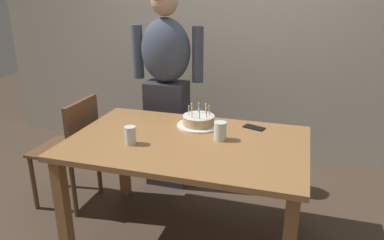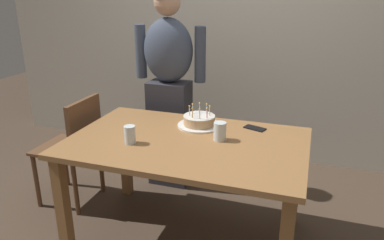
{
  "view_description": "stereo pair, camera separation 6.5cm",
  "coord_description": "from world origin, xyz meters",
  "px_view_note": "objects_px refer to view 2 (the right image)",
  "views": [
    {
      "loc": [
        0.66,
        -2.05,
        1.65
      ],
      "look_at": [
        0.0,
        0.11,
        0.84
      ],
      "focal_mm": 34.41,
      "sensor_mm": 36.0,
      "label": 1
    },
    {
      "loc": [
        0.72,
        -2.03,
        1.65
      ],
      "look_at": [
        0.0,
        0.11,
        0.84
      ],
      "focal_mm": 34.41,
      "sensor_mm": 36.0,
      "label": 2
    }
  ],
  "objects_px": {
    "water_glass_near": "(130,135)",
    "birthday_cake": "(200,121)",
    "water_glass_far": "(220,131)",
    "cell_phone": "(255,128)",
    "person_man_bearded": "(169,87)",
    "dining_chair": "(76,142)"
  },
  "relations": [
    {
      "from": "water_glass_near",
      "to": "birthday_cake",
      "type": "bearing_deg",
      "value": 53.16
    },
    {
      "from": "water_glass_far",
      "to": "water_glass_near",
      "type": "bearing_deg",
      "value": -156.21
    },
    {
      "from": "cell_phone",
      "to": "person_man_bearded",
      "type": "distance_m",
      "value": 0.88
    },
    {
      "from": "water_glass_far",
      "to": "person_man_bearded",
      "type": "relative_size",
      "value": 0.07
    },
    {
      "from": "cell_phone",
      "to": "water_glass_far",
      "type": "bearing_deg",
      "value": -103.83
    },
    {
      "from": "water_glass_near",
      "to": "cell_phone",
      "type": "height_order",
      "value": "water_glass_near"
    },
    {
      "from": "birthday_cake",
      "to": "person_man_bearded",
      "type": "bearing_deg",
      "value": 132.02
    },
    {
      "from": "birthday_cake",
      "to": "water_glass_far",
      "type": "relative_size",
      "value": 2.56
    },
    {
      "from": "birthday_cake",
      "to": "person_man_bearded",
      "type": "height_order",
      "value": "person_man_bearded"
    },
    {
      "from": "birthday_cake",
      "to": "dining_chair",
      "type": "xyz_separation_m",
      "value": [
        -0.98,
        -0.09,
        -0.26
      ]
    },
    {
      "from": "birthday_cake",
      "to": "cell_phone",
      "type": "distance_m",
      "value": 0.38
    },
    {
      "from": "birthday_cake",
      "to": "water_glass_far",
      "type": "bearing_deg",
      "value": -45.17
    },
    {
      "from": "dining_chair",
      "to": "person_man_bearded",
      "type": "bearing_deg",
      "value": 133.23
    },
    {
      "from": "cell_phone",
      "to": "dining_chair",
      "type": "xyz_separation_m",
      "value": [
        -1.36,
        -0.16,
        -0.23
      ]
    },
    {
      "from": "person_man_bearded",
      "to": "dining_chair",
      "type": "relative_size",
      "value": 1.9
    },
    {
      "from": "water_glass_near",
      "to": "water_glass_far",
      "type": "height_order",
      "value": "water_glass_far"
    },
    {
      "from": "birthday_cake",
      "to": "water_glass_near",
      "type": "height_order",
      "value": "birthday_cake"
    },
    {
      "from": "water_glass_near",
      "to": "water_glass_far",
      "type": "distance_m",
      "value": 0.56
    },
    {
      "from": "birthday_cake",
      "to": "dining_chair",
      "type": "distance_m",
      "value": 1.02
    },
    {
      "from": "water_glass_far",
      "to": "dining_chair",
      "type": "xyz_separation_m",
      "value": [
        -1.18,
        0.11,
        -0.28
      ]
    },
    {
      "from": "birthday_cake",
      "to": "water_glass_near",
      "type": "bearing_deg",
      "value": -126.84
    },
    {
      "from": "water_glass_far",
      "to": "birthday_cake",
      "type": "bearing_deg",
      "value": 134.83
    }
  ]
}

